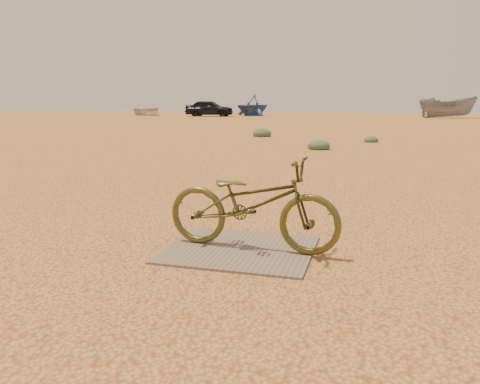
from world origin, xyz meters
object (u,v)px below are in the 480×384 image
(boat_near_left, at_px, (146,110))
(boat_mid_right, at_px, (448,107))
(bicycle, at_px, (252,203))
(car, at_px, (209,108))
(boat_far_left, at_px, (253,105))
(plywood_board, at_px, (240,249))

(boat_near_left, xyz_separation_m, boat_mid_right, (29.06, -0.69, 0.34))
(bicycle, xyz_separation_m, car, (-14.13, 38.75, 0.31))
(car, xyz_separation_m, boat_far_left, (3.51, 2.96, 0.28))
(car, height_order, boat_near_left, car)
(plywood_board, relative_size, boat_near_left, 0.25)
(bicycle, height_order, boat_mid_right, boat_mid_right)
(plywood_board, relative_size, bicycle, 0.82)
(bicycle, bearing_deg, plywood_board, 104.98)
(bicycle, xyz_separation_m, boat_far_left, (-10.62, 41.71, 0.59))
(bicycle, height_order, car, car)
(plywood_board, height_order, car, car)
(plywood_board, xyz_separation_m, bicycle, (0.11, 0.02, 0.45))
(bicycle, relative_size, boat_near_left, 0.30)
(car, distance_m, boat_far_left, 4.61)
(plywood_board, distance_m, car, 41.24)
(car, height_order, boat_mid_right, boat_mid_right)
(boat_near_left, height_order, boat_far_left, boat_far_left)
(boat_mid_right, bearing_deg, car, 87.73)
(boat_far_left, bearing_deg, bicycle, -42.05)
(bicycle, xyz_separation_m, boat_near_left, (-21.91, 40.82, 0.11))
(bicycle, xyz_separation_m, boat_mid_right, (7.14, 40.13, 0.45))
(car, bearing_deg, plywood_board, -163.13)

